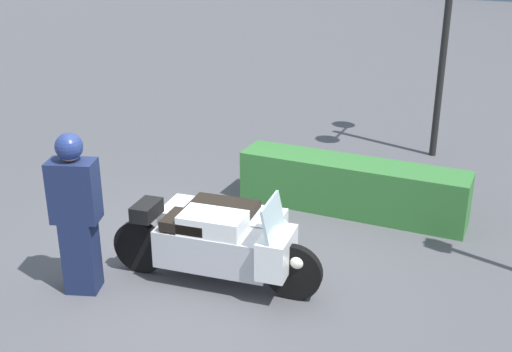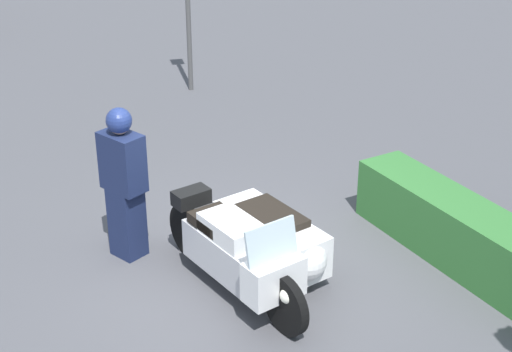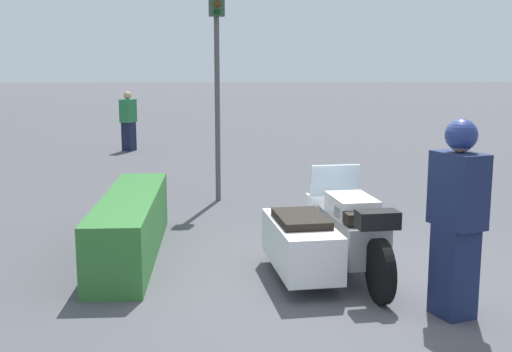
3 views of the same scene
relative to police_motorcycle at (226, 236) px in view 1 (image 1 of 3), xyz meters
name	(u,v)px [view 1 (image 1 of 3)]	position (x,y,z in m)	size (l,w,h in m)	color
ground_plane	(192,267)	(-0.44, -0.10, -0.47)	(160.00, 160.00, 0.00)	#4C4C51
police_motorcycle	(226,236)	(0.00, 0.00, 0.00)	(2.55, 1.30, 1.16)	black
officer_rider	(76,210)	(-1.32, -1.03, 0.52)	(0.59, 0.46, 1.88)	#192347
hedge_bush_curbside	(352,187)	(0.86, 2.29, -0.09)	(3.27, 0.65, 0.77)	#337033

